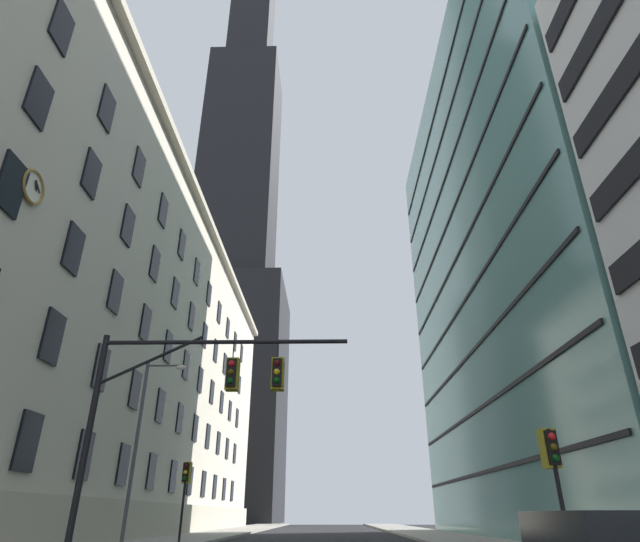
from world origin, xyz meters
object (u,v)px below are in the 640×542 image
at_px(street_lamppost, 143,432).
at_px(traffic_signal_mast, 196,394).
at_px(traffic_light_near_right, 552,455).
at_px(traffic_light_far_left, 186,477).

bearing_deg(street_lamppost, traffic_signal_mast, -63.23).
xyz_separation_m(traffic_signal_mast, traffic_light_near_right, (10.34, -1.31, -2.00)).
relative_size(traffic_signal_mast, street_lamppost, 0.95).
xyz_separation_m(traffic_signal_mast, traffic_light_far_left, (-3.29, 12.25, -1.70)).
xyz_separation_m(traffic_light_near_right, traffic_light_far_left, (-13.64, 13.57, 0.30)).
bearing_deg(traffic_light_near_right, traffic_light_far_left, 135.15).
relative_size(traffic_light_far_left, street_lamppost, 0.44).
relative_size(traffic_signal_mast, traffic_light_far_left, 2.16).
xyz_separation_m(traffic_light_near_right, street_lamppost, (-15.54, 11.61, 2.29)).
relative_size(traffic_light_near_right, street_lamppost, 0.40).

